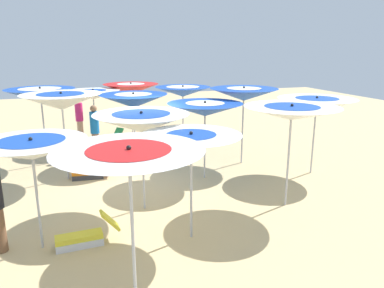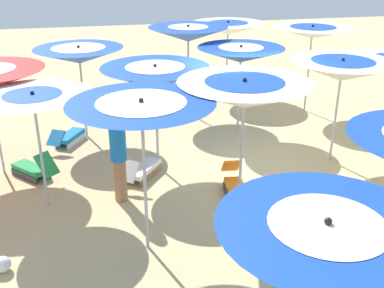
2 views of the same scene
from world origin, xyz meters
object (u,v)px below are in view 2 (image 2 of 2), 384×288
at_px(beach_umbrella_6, 155,77).
at_px(lounger_2, 235,187).
at_px(beach_umbrella_0, 228,28).
at_px(beach_umbrella_1, 188,34).
at_px(beach_umbrella_9, 342,70).
at_px(beachgoer_1, 119,154).
at_px(beach_umbrella_4, 312,32).
at_px(lounger_0, 68,137).
at_px(beach_umbrella_2, 79,55).
at_px(beach_ball, 2,264).
at_px(beach_umbrella_10, 244,94).
at_px(beach_umbrella_15, 325,244).
at_px(lounger_4, 142,170).
at_px(beach_umbrella_11, 142,115).
at_px(beach_umbrella_5, 241,55).
at_px(beach_umbrella_7, 34,103).
at_px(lounger_5, 33,168).

xyz_separation_m(beach_umbrella_6, lounger_2, (1.54, 1.27, -1.82)).
height_order(beach_umbrella_0, beach_umbrella_1, beach_umbrella_1).
bearing_deg(beach_umbrella_9, beach_umbrella_1, -146.72).
bearing_deg(beach_umbrella_9, beachgoer_1, -81.23).
bearing_deg(beach_umbrella_4, lounger_0, -80.95).
bearing_deg(lounger_2, beach_umbrella_2, -136.90).
bearing_deg(lounger_0, beach_ball, -160.96).
distance_m(beach_umbrella_10, beach_umbrella_15, 3.76).
height_order(beach_umbrella_2, lounger_0, beach_umbrella_2).
xyz_separation_m(lounger_0, lounger_2, (3.26, 3.21, 0.01)).
distance_m(beach_umbrella_0, beach_umbrella_9, 5.38).
xyz_separation_m(beach_umbrella_15, lounger_4, (-5.46, -1.05, -1.87)).
xyz_separation_m(beach_umbrella_4, beach_umbrella_9, (3.27, -0.91, -0.18)).
bearing_deg(beach_ball, beach_umbrella_11, 93.52).
distance_m(beach_umbrella_4, beach_umbrella_5, 2.70).
bearing_deg(beach_umbrella_7, beach_ball, -15.88).
xyz_separation_m(beach_umbrella_9, lounger_4, (-0.05, -4.21, -1.88)).
bearing_deg(beach_umbrella_0, beach_umbrella_11, -24.79).
height_order(beach_umbrella_11, lounger_4, beach_umbrella_11).
bearing_deg(beach_umbrella_6, beach_umbrella_9, 82.66).
height_order(beach_umbrella_11, lounger_2, beach_umbrella_11).
bearing_deg(lounger_5, lounger_4, -145.41).
xyz_separation_m(beach_umbrella_9, lounger_0, (-2.21, -5.76, -1.88)).
bearing_deg(beach_umbrella_0, beach_umbrella_1, -45.30).
xyz_separation_m(beach_umbrella_7, beach_umbrella_15, (4.79, 2.90, 0.07)).
bearing_deg(lounger_4, lounger_5, 112.28).
bearing_deg(beach_umbrella_0, lounger_2, -14.65).
height_order(beach_umbrella_2, beachgoer_1, beach_umbrella_2).
distance_m(beach_umbrella_1, beach_umbrella_15, 9.18).
xyz_separation_m(beach_umbrella_10, beachgoer_1, (-0.96, -2.02, -1.31)).
bearing_deg(beach_umbrella_1, lounger_5, -51.10).
relative_size(beach_umbrella_6, beach_ball, 9.22).
xyz_separation_m(lounger_5, beachgoer_1, (1.29, 1.70, 0.74)).
xyz_separation_m(beach_umbrella_4, beach_umbrella_11, (5.58, -5.31, -0.00)).
distance_m(beach_umbrella_4, lounger_2, 5.90).
bearing_deg(beach_umbrella_0, beach_umbrella_7, -41.15).
xyz_separation_m(beach_umbrella_0, beach_umbrella_4, (2.03, 1.79, 0.16)).
xyz_separation_m(beach_umbrella_5, beach_umbrella_11, (4.40, -2.89, 0.24)).
bearing_deg(beach_umbrella_15, beach_umbrella_2, -164.93).
xyz_separation_m(beach_umbrella_5, lounger_4, (2.03, -2.70, -1.82)).
bearing_deg(beach_umbrella_15, beach_umbrella_4, 154.90).
xyz_separation_m(beach_umbrella_5, beachgoer_1, (2.81, -3.19, -1.07)).
bearing_deg(beach_umbrella_5, lounger_0, -91.68).
height_order(beach_umbrella_2, beach_umbrella_7, beach_umbrella_2).
height_order(beach_umbrella_10, lounger_2, beach_umbrella_10).
distance_m(beach_umbrella_4, beach_ball, 9.66).
height_order(beach_umbrella_1, lounger_2, beach_umbrella_1).
xyz_separation_m(beach_umbrella_0, lounger_2, (6.35, -1.66, -1.89)).
xyz_separation_m(beach_umbrella_0, beach_umbrella_7, (5.92, -5.17, -0.10)).
height_order(beach_umbrella_0, beach_umbrella_5, beach_umbrella_0).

